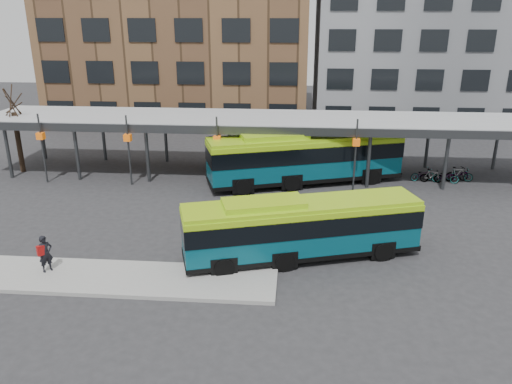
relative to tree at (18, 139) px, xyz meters
name	(u,v)px	position (x,y,z in m)	size (l,w,h in m)	color
ground	(249,254)	(18.00, -12.00, -2.43)	(120.00, 120.00, 0.00)	#28282B
boarding_island	(118,278)	(12.50, -15.00, -2.34)	(14.00, 3.00, 0.18)	gray
canopy	(265,121)	(17.94, 0.87, 1.47)	(40.00, 6.53, 4.80)	#999B9E
tree	(18,139)	(0.00, 0.00, 0.00)	(1.64, 1.64, 5.60)	black
building_brick	(182,14)	(8.00, 20.00, 8.57)	(26.00, 14.00, 22.00)	brown
building_grey	(438,24)	(34.00, 20.00, 7.57)	(24.00, 14.00, 20.00)	slate
bus_front	(301,227)	(20.50, -12.17, -0.82)	(11.41, 5.57, 3.09)	#074655
bus_rear	(304,157)	(20.74, -1.01, -0.53)	(13.44, 6.85, 3.65)	#074655
pedestrian	(45,253)	(9.19, -14.77, -1.39)	(0.72, 0.74, 1.71)	black
bike_rack	(444,175)	(30.50, 0.12, -1.95)	(4.42, 1.44, 1.06)	slate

